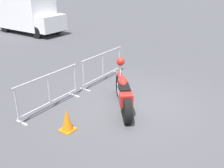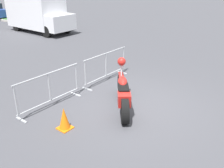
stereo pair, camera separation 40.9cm
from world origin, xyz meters
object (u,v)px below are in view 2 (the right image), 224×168
object	(u,v)px
motorcycle	(123,92)
delivery_van	(38,13)
crowd_barrier_near	(49,90)
crowd_barrier_far	(106,67)
traffic_cone	(64,119)

from	to	relation	value
motorcycle	delivery_van	world-z (taller)	delivery_van
motorcycle	crowd_barrier_near	xyz separation A→B (m)	(-1.28, 1.70, 0.05)
motorcycle	crowd_barrier_far	distance (m)	2.13
crowd_barrier_near	crowd_barrier_far	xyz separation A→B (m)	(2.57, 0.00, 0.00)
motorcycle	traffic_cone	distance (m)	1.89
crowd_barrier_far	delivery_van	world-z (taller)	delivery_van
crowd_barrier_near	traffic_cone	size ratio (longest dim) A/B	3.83
traffic_cone	motorcycle	bearing A→B (deg)	-15.17
crowd_barrier_far	delivery_van	size ratio (longest dim) A/B	0.45
crowd_barrier_far	delivery_van	xyz separation A→B (m)	(3.94, 9.31, 0.69)
crowd_barrier_near	delivery_van	xyz separation A→B (m)	(6.51, 9.31, 0.69)
delivery_van	traffic_cone	distance (m)	12.70
delivery_van	traffic_cone	xyz separation A→B (m)	(-7.04, -10.53, -0.95)
motorcycle	delivery_van	bearing A→B (deg)	24.46
crowd_barrier_near	traffic_cone	bearing A→B (deg)	-113.76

